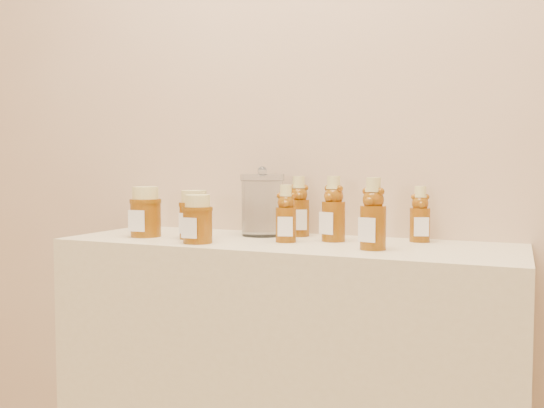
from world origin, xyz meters
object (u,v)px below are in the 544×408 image
at_px(display_table, 284,408).
at_px(glass_canister, 262,202).
at_px(bear_bottle_back_left, 298,202).
at_px(honey_jar_left, 146,212).
at_px(bear_bottle_front_left, 286,210).

distance_m(display_table, glass_canister, 0.56).
bearing_deg(display_table, bear_bottle_back_left, 93.16).
bearing_deg(bear_bottle_back_left, glass_canister, 173.05).
xyz_separation_m(display_table, honey_jar_left, (-0.40, -0.05, 0.52)).
bearing_deg(bear_bottle_back_left, display_table, -110.62).
distance_m(bear_bottle_back_left, glass_canister, 0.10).
xyz_separation_m(honey_jar_left, glass_canister, (0.29, 0.15, 0.03)).
height_order(display_table, bear_bottle_back_left, bear_bottle_back_left).
bearing_deg(honey_jar_left, display_table, 7.48).
distance_m(bear_bottle_back_left, honey_jar_left, 0.43).
distance_m(display_table, bear_bottle_front_left, 0.54).
bearing_deg(display_table, glass_canister, 137.57).
relative_size(display_table, bear_bottle_back_left, 6.22).
relative_size(bear_bottle_back_left, honey_jar_left, 1.37).
xyz_separation_m(bear_bottle_front_left, honey_jar_left, (-0.41, -0.04, -0.01)).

